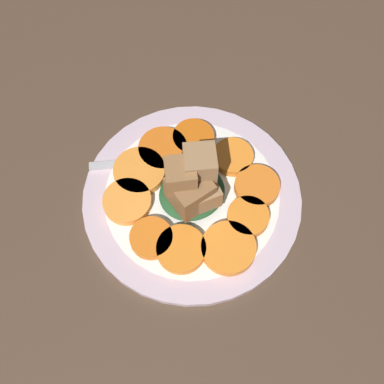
% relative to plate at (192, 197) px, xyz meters
% --- Properties ---
extents(table_slab, '(1.20, 1.20, 0.02)m').
position_rel_plate_xyz_m(table_slab, '(0.00, 0.00, -0.02)').
color(table_slab, '#4C3828').
rests_on(table_slab, ground).
extents(plate, '(0.29, 0.29, 0.01)m').
position_rel_plate_xyz_m(plate, '(0.00, 0.00, 0.00)').
color(plate, silver).
rests_on(plate, table_slab).
extents(carrot_slice_0, '(0.06, 0.06, 0.01)m').
position_rel_plate_xyz_m(carrot_slice_0, '(0.08, -0.03, 0.01)').
color(carrot_slice_0, orange).
rests_on(carrot_slice_0, plate).
extents(carrot_slice_1, '(0.05, 0.05, 0.01)m').
position_rel_plate_xyz_m(carrot_slice_1, '(0.08, 0.03, 0.01)').
color(carrot_slice_1, orange).
rests_on(carrot_slice_1, plate).
extents(carrot_slice_2, '(0.06, 0.06, 0.01)m').
position_rel_plate_xyz_m(carrot_slice_2, '(0.05, 0.06, 0.01)').
color(carrot_slice_2, orange).
rests_on(carrot_slice_2, plate).
extents(carrot_slice_3, '(0.07, 0.07, 0.01)m').
position_rel_plate_xyz_m(carrot_slice_3, '(-0.00, 0.09, 0.01)').
color(carrot_slice_3, orange).
rests_on(carrot_slice_3, plate).
extents(carrot_slice_4, '(0.05, 0.05, 0.01)m').
position_rel_plate_xyz_m(carrot_slice_4, '(-0.04, 0.07, 0.01)').
color(carrot_slice_4, orange).
rests_on(carrot_slice_4, plate).
extents(carrot_slice_5, '(0.06, 0.06, 0.01)m').
position_rel_plate_xyz_m(carrot_slice_5, '(-0.08, 0.04, 0.01)').
color(carrot_slice_5, orange).
rests_on(carrot_slice_5, plate).
extents(carrot_slice_6, '(0.06, 0.06, 0.01)m').
position_rel_plate_xyz_m(carrot_slice_6, '(-0.08, -0.02, 0.01)').
color(carrot_slice_6, orange).
rests_on(carrot_slice_6, plate).
extents(carrot_slice_7, '(0.06, 0.06, 0.01)m').
position_rel_plate_xyz_m(carrot_slice_7, '(-0.05, -0.07, 0.01)').
color(carrot_slice_7, '#D45F13').
rests_on(carrot_slice_7, plate).
extents(carrot_slice_8, '(0.07, 0.07, 0.01)m').
position_rel_plate_xyz_m(carrot_slice_8, '(-0.00, -0.08, 0.01)').
color(carrot_slice_8, orange).
rests_on(carrot_slice_8, plate).
extents(carrot_slice_9, '(0.07, 0.07, 0.01)m').
position_rel_plate_xyz_m(carrot_slice_9, '(0.04, -0.06, 0.01)').
color(carrot_slice_9, orange).
rests_on(carrot_slice_9, plate).
extents(center_pile, '(0.09, 0.08, 0.10)m').
position_rel_plate_xyz_m(center_pile, '(0.00, 0.00, 0.04)').
color(center_pile, '#235128').
rests_on(center_pile, plate).
extents(fork, '(0.17, 0.09, 0.00)m').
position_rel_plate_xyz_m(fork, '(0.01, -0.07, 0.01)').
color(fork, '#B2B2B7').
rests_on(fork, plate).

